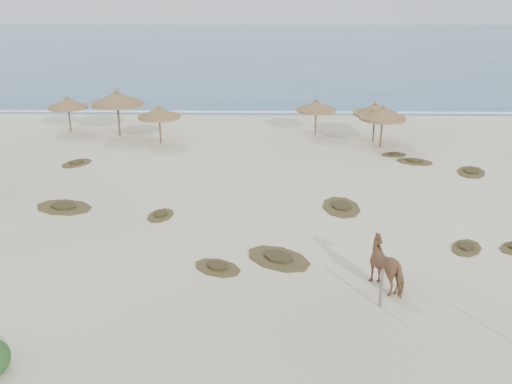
% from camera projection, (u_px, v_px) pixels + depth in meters
% --- Properties ---
extents(ground, '(160.00, 160.00, 0.00)m').
position_uv_depth(ground, '(286.00, 262.00, 21.32)').
color(ground, beige).
rests_on(ground, ground).
extents(ocean, '(200.00, 100.00, 0.01)m').
position_uv_depth(ocean, '(272.00, 47.00, 91.64)').
color(ocean, '#2A517F').
rests_on(ocean, ground).
extents(foam_line, '(70.00, 0.60, 0.01)m').
position_uv_depth(foam_line, '(276.00, 112.00, 45.70)').
color(foam_line, white).
rests_on(foam_line, ground).
extents(palapa_0, '(3.81, 3.81, 3.23)m').
position_uv_depth(palapa_0, '(117.00, 99.00, 37.94)').
color(palapa_0, brown).
rests_on(palapa_0, ground).
extents(palapa_1, '(3.34, 3.34, 2.53)m').
position_uv_depth(palapa_1, '(68.00, 104.00, 39.18)').
color(palapa_1, brown).
rests_on(palapa_1, ground).
extents(palapa_2, '(2.88, 2.88, 2.55)m').
position_uv_depth(palapa_2, '(159.00, 113.00, 36.30)').
color(palapa_2, brown).
rests_on(palapa_2, ground).
extents(palapa_3, '(3.25, 3.25, 2.52)m').
position_uv_depth(palapa_3, '(316.00, 106.00, 38.32)').
color(palapa_3, brown).
rests_on(palapa_3, ground).
extents(palapa_4, '(3.25, 3.25, 2.69)m').
position_uv_depth(palapa_4, '(375.00, 110.00, 36.72)').
color(palapa_4, brown).
rests_on(palapa_4, ground).
extents(palapa_5, '(3.32, 3.32, 2.74)m').
position_uv_depth(palapa_5, '(383.00, 114.00, 35.36)').
color(palapa_5, brown).
rests_on(palapa_5, ground).
extents(horse, '(1.76, 2.17, 1.68)m').
position_uv_depth(horse, '(389.00, 265.00, 19.29)').
color(horse, '#906041').
rests_on(horse, ground).
extents(fence_post_near, '(0.13, 0.13, 1.35)m').
position_uv_depth(fence_post_near, '(381.00, 288.00, 18.17)').
color(fence_post_near, '#726355').
rests_on(fence_post_near, ground).
extents(scrub_1, '(3.23, 2.62, 0.16)m').
position_uv_depth(scrub_1, '(64.00, 207.00, 26.40)').
color(scrub_1, brown).
rests_on(scrub_1, ground).
extents(scrub_2, '(1.41, 1.86, 0.16)m').
position_uv_depth(scrub_2, '(161.00, 215.00, 25.48)').
color(scrub_2, brown).
rests_on(scrub_2, ground).
extents(scrub_3, '(1.86, 2.73, 0.16)m').
position_uv_depth(scrub_3, '(341.00, 207.00, 26.41)').
color(scrub_3, brown).
rests_on(scrub_3, ground).
extents(scrub_5, '(2.19, 2.64, 0.16)m').
position_uv_depth(scrub_5, '(471.00, 172.00, 31.25)').
color(scrub_5, brown).
rests_on(scrub_5, ground).
extents(scrub_6, '(2.09, 2.33, 0.16)m').
position_uv_depth(scrub_6, '(77.00, 163.00, 32.77)').
color(scrub_6, brown).
rests_on(scrub_6, ground).
extents(scrub_7, '(2.44, 2.04, 0.16)m').
position_uv_depth(scrub_7, '(415.00, 161.00, 33.06)').
color(scrub_7, brown).
rests_on(scrub_7, ground).
extents(scrub_9, '(3.22, 3.10, 0.16)m').
position_uv_depth(scrub_9, '(278.00, 258.00, 21.52)').
color(scrub_9, brown).
rests_on(scrub_9, ground).
extents(scrub_10, '(1.59, 1.08, 0.16)m').
position_uv_depth(scrub_10, '(394.00, 154.00, 34.38)').
color(scrub_10, brown).
rests_on(scrub_10, ground).
extents(scrub_11, '(2.25, 2.05, 0.16)m').
position_uv_depth(scrub_11, '(217.00, 267.00, 20.82)').
color(scrub_11, brown).
rests_on(scrub_11, ground).
extents(scrub_12, '(1.81, 2.02, 0.16)m').
position_uv_depth(scrub_12, '(466.00, 247.00, 22.37)').
color(scrub_12, brown).
rests_on(scrub_12, ground).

